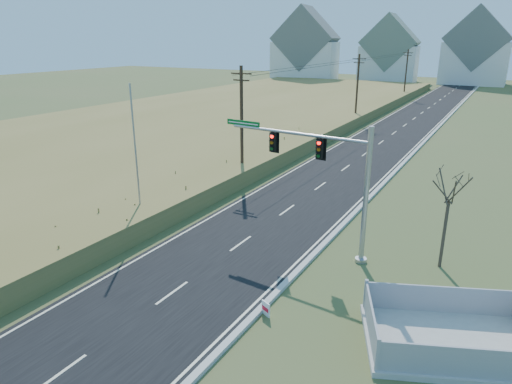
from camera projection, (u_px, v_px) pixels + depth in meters
name	position (u px, v px, depth m)	size (l,w,h in m)	color
ground	(198.00, 275.00, 22.28)	(260.00, 260.00, 0.00)	#48582B
road	(411.00, 121.00, 63.56)	(8.00, 180.00, 0.06)	black
curb	(443.00, 123.00, 61.62)	(0.30, 180.00, 0.18)	#B2AFA8
reed_marsh	(227.00, 113.00, 66.24)	(38.00, 110.00, 1.30)	olive
utility_pole_near	(242.00, 122.00, 36.18)	(1.80, 0.26, 9.00)	#422D1E
utility_pole_mid	(357.00, 88.00, 60.96)	(1.80, 0.26, 9.00)	#422D1E
utility_pole_far	(406.00, 73.00, 85.73)	(1.80, 0.26, 9.00)	#422D1E
condo_nw	(305.00, 51.00, 120.02)	(17.69, 13.38, 19.05)	silver
condo_nnw	(389.00, 54.00, 117.59)	(14.93, 11.17, 17.03)	silver
condo_n	(476.00, 53.00, 111.40)	(15.27, 10.20, 18.54)	silver
traffic_signal_mast	(332.00, 175.00, 23.22)	(8.85, 1.14, 7.07)	#9EA0A5
fence_enclosure	(450.00, 340.00, 17.05)	(7.31, 6.24, 1.41)	#B7B5AD
open_sign	(266.00, 309.00, 18.91)	(0.48, 0.25, 0.63)	white
flagpole	(137.00, 171.00, 27.41)	(0.39, 0.39, 8.58)	#B7B5AD
bare_tree	(451.00, 185.00, 21.72)	(2.03, 2.03, 5.38)	#4C3F33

